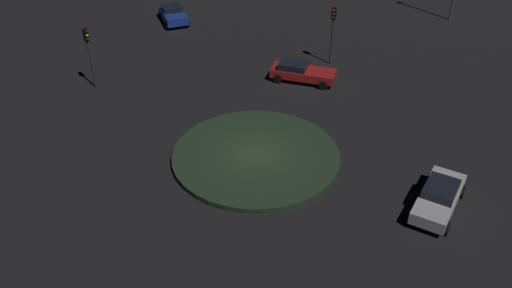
# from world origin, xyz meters

# --- Properties ---
(ground_plane) EXTENTS (115.53, 115.53, 0.00)m
(ground_plane) POSITION_xyz_m (0.00, 0.00, 0.00)
(ground_plane) COLOR black
(roundabout_island) EXTENTS (9.71, 9.71, 0.32)m
(roundabout_island) POSITION_xyz_m (0.00, 0.00, 0.16)
(roundabout_island) COLOR #263823
(roundabout_island) RESTS_ON ground_plane
(car_red) EXTENTS (3.92, 4.80, 1.37)m
(car_red) POSITION_xyz_m (8.50, -5.63, 0.71)
(car_red) COLOR red
(car_red) RESTS_ON ground_plane
(car_silver) EXTENTS (4.37, 4.38, 1.43)m
(car_silver) POSITION_xyz_m (-6.61, -7.80, 0.76)
(car_silver) COLOR silver
(car_silver) RESTS_ON ground_plane
(car_blue) EXTENTS (3.98, 2.40, 1.46)m
(car_blue) POSITION_xyz_m (22.15, 1.80, 0.76)
(car_blue) COLOR #1E38A5
(car_blue) RESTS_ON ground_plane
(traffic_light_northeast) EXTENTS (0.39, 0.38, 4.39)m
(traffic_light_northeast) POSITION_xyz_m (11.31, 8.82, 3.12)
(traffic_light_northeast) COLOR #2D2D2D
(traffic_light_northeast) RESTS_ON ground_plane
(traffic_light_southeast) EXTENTS (0.39, 0.38, 4.47)m
(traffic_light_southeast) POSITION_xyz_m (10.57, -8.68, 3.17)
(traffic_light_southeast) COLOR #2D2D2D
(traffic_light_southeast) RESTS_ON ground_plane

